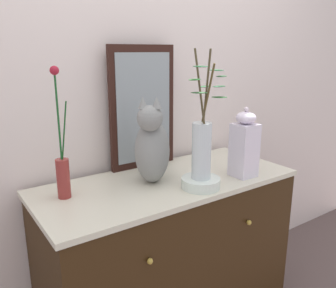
# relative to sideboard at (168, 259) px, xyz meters

# --- Properties ---
(wall_back) EXTENTS (4.40, 0.08, 2.60)m
(wall_back) POSITION_rel_sideboard_xyz_m (0.00, 0.35, 0.87)
(wall_back) COLOR silver
(wall_back) RESTS_ON ground_plane
(sideboard) EXTENTS (1.27, 0.56, 0.87)m
(sideboard) POSITION_rel_sideboard_xyz_m (0.00, 0.00, 0.00)
(sideboard) COLOR #311D0C
(sideboard) RESTS_ON ground_plane
(mirror_leaning) EXTENTS (0.37, 0.03, 0.63)m
(mirror_leaning) POSITION_rel_sideboard_xyz_m (0.01, 0.25, 0.75)
(mirror_leaning) COLOR black
(mirror_leaning) RESTS_ON sideboard
(cat_sitting) EXTENTS (0.35, 0.38, 0.41)m
(cat_sitting) POSITION_rel_sideboard_xyz_m (-0.07, 0.02, 0.61)
(cat_sitting) COLOR gray
(cat_sitting) RESTS_ON sideboard
(vase_slim_green) EXTENTS (0.07, 0.06, 0.55)m
(vase_slim_green) POSITION_rel_sideboard_xyz_m (-0.48, 0.08, 0.57)
(vase_slim_green) COLOR maroon
(vase_slim_green) RESTS_ON sideboard
(bowl_porcelain) EXTENTS (0.18, 0.18, 0.05)m
(bowl_porcelain) POSITION_rel_sideboard_xyz_m (0.07, -0.16, 0.46)
(bowl_porcelain) COLOR white
(bowl_porcelain) RESTS_ON sideboard
(vase_glass_clear) EXTENTS (0.24, 0.13, 0.57)m
(vase_glass_clear) POSITION_rel_sideboard_xyz_m (0.07, -0.17, 0.63)
(vase_glass_clear) COLOR silver
(vase_glass_clear) RESTS_ON bowl_porcelain
(jar_lidded_porcelain) EXTENTS (0.11, 0.11, 0.35)m
(jar_lidded_porcelain) POSITION_rel_sideboard_xyz_m (0.34, -0.16, 0.59)
(jar_lidded_porcelain) COLOR white
(jar_lidded_porcelain) RESTS_ON sideboard
(candle_pillar) EXTENTS (0.04, 0.04, 0.13)m
(candle_pillar) POSITION_rel_sideboard_xyz_m (0.49, -0.04, 0.49)
(candle_pillar) COLOR #BDB0AD
(candle_pillar) RESTS_ON sideboard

